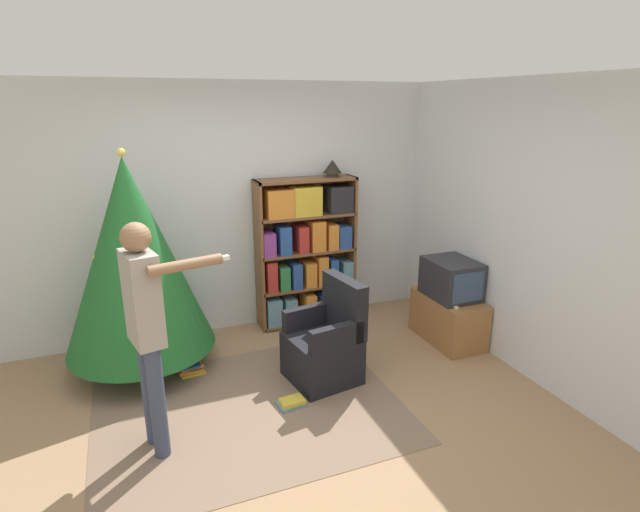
# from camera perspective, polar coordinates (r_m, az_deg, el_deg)

# --- Properties ---
(ground_plane) EXTENTS (14.00, 14.00, 0.00)m
(ground_plane) POSITION_cam_1_polar(r_m,az_deg,el_deg) (4.08, -3.41, -18.69)
(ground_plane) COLOR #9E7A56
(wall_back) EXTENTS (8.00, 0.10, 2.60)m
(wall_back) POSITION_cam_1_polar(r_m,az_deg,el_deg) (5.33, -10.43, 5.16)
(wall_back) COLOR silver
(wall_back) RESTS_ON ground_plane
(wall_right) EXTENTS (0.10, 8.00, 2.60)m
(wall_right) POSITION_cam_1_polar(r_m,az_deg,el_deg) (4.67, 23.72, 2.25)
(wall_right) COLOR silver
(wall_right) RESTS_ON ground_plane
(area_rug) EXTENTS (2.40, 1.89, 0.01)m
(area_rug) POSITION_cam_1_polar(r_m,az_deg,el_deg) (4.27, -8.05, -16.92)
(area_rug) COLOR #7F6651
(area_rug) RESTS_ON ground_plane
(bookshelf) EXTENTS (1.09, 0.30, 1.62)m
(bookshelf) POSITION_cam_1_polar(r_m,az_deg,el_deg) (5.45, -1.52, 0.49)
(bookshelf) COLOR brown
(bookshelf) RESTS_ON ground_plane
(tv_stand) EXTENTS (0.44, 0.80, 0.49)m
(tv_stand) POSITION_cam_1_polar(r_m,az_deg,el_deg) (5.37, 14.41, -6.92)
(tv_stand) COLOR #996638
(tv_stand) RESTS_ON ground_plane
(television) EXTENTS (0.43, 0.54, 0.39)m
(television) POSITION_cam_1_polar(r_m,az_deg,el_deg) (5.21, 14.78, -2.54)
(television) COLOR #28282D
(television) RESTS_ON tv_stand
(game_remote) EXTENTS (0.04, 0.12, 0.02)m
(game_remote) POSITION_cam_1_polar(r_m,az_deg,el_deg) (5.02, 15.00, -5.53)
(game_remote) COLOR white
(game_remote) RESTS_ON tv_stand
(christmas_tree) EXTENTS (1.31, 1.31, 2.03)m
(christmas_tree) POSITION_cam_1_polar(r_m,az_deg,el_deg) (4.68, -20.57, -0.09)
(christmas_tree) COLOR #4C3323
(christmas_tree) RESTS_ON ground_plane
(armchair) EXTENTS (0.65, 0.64, 0.92)m
(armchair) POSITION_cam_1_polar(r_m,az_deg,el_deg) (4.49, 0.70, -10.18)
(armchair) COLOR black
(armchair) RESTS_ON ground_plane
(standing_person) EXTENTS (0.69, 0.46, 1.67)m
(standing_person) POSITION_cam_1_polar(r_m,az_deg,el_deg) (3.53, -19.22, -7.08)
(standing_person) COLOR #38425B
(standing_person) RESTS_ON ground_plane
(table_lamp) EXTENTS (0.20, 0.20, 0.18)m
(table_lamp) POSITION_cam_1_polar(r_m,az_deg,el_deg) (5.37, 1.42, 10.12)
(table_lamp) COLOR #473828
(table_lamp) RESTS_ON bookshelf
(book_pile_near_tree) EXTENTS (0.23, 0.18, 0.10)m
(book_pile_near_tree) POSITION_cam_1_polar(r_m,az_deg,el_deg) (4.83, -14.50, -12.36)
(book_pile_near_tree) COLOR gold
(book_pile_near_tree) RESTS_ON ground_plane
(book_pile_by_chair) EXTENTS (0.23, 0.19, 0.06)m
(book_pile_by_chair) POSITION_cam_1_polar(r_m,az_deg,el_deg) (4.27, -3.27, -16.40)
(book_pile_by_chair) COLOR #5B899E
(book_pile_by_chair) RESTS_ON ground_plane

